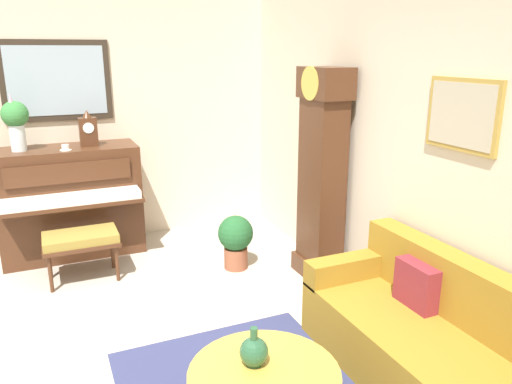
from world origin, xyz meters
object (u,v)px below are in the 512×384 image
Objects in this scene: grandfather_clock at (322,181)px; flower_vase at (15,120)px; mantel_clock at (88,130)px; piano_bench at (81,240)px; teacup at (66,148)px; couch at (434,343)px; potted_plant at (236,238)px; piano at (71,201)px; coffee_table at (264,376)px; green_jug at (254,351)px.

grandfather_clock reaches higher than flower_vase.
piano_bench is at bearing -17.16° from mantel_clock.
couch is at bearing 32.44° from teacup.
potted_plant is (-2.24, -0.52, 0.01)m from couch.
flower_vase is 1.04× the size of potted_plant.
potted_plant is at bearing 60.89° from flower_vase.
grandfather_clock reaches higher than piano.
coffee_table is at bearing -17.25° from potted_plant.
teacup is 0.48× the size of green_jug.
piano_bench is at bearing 2.53° from teacup.
teacup is (0.16, -0.00, 0.61)m from piano.
mantel_clock is 0.69m from flower_vase.
flower_vase is (-3.24, -1.24, 1.13)m from coffee_table.
coffee_table is at bearing 13.93° from piano.
flower_vase reaches higher than couch.
piano is at bearing -178.26° from piano_bench.
potted_plant is at bearing 54.25° from piano.
couch reaches higher than piano_bench.
mantel_clock is at bearing -152.03° from couch.
mantel_clock is (-3.31, -1.76, 1.04)m from couch.
coffee_table is 3.65m from flower_vase.
couch is 16.38× the size of teacup.
piano_bench is at bearing 32.26° from flower_vase.
flower_vase is at bearing -159.14° from coffee_table.
piano is 1.85m from potted_plant.
green_jug is (3.15, 1.21, -1.01)m from flower_vase.
teacup is (-3.15, -2.00, 0.90)m from couch.
potted_plant reaches higher than piano_bench.
green_jug is at bearing 17.26° from piano_bench.
potted_plant is at bearing 49.30° from mantel_clock.
piano_bench is at bearing -111.10° from grandfather_clock.
piano_bench is 1.38m from flower_vase.
grandfather_clock is 2.59m from teacup.
couch is 1.24m from green_jug.
piano is at bearing -148.85° from couch.
green_jug is (3.16, 0.78, -0.11)m from piano.
green_jug is at bearing 14.61° from teacup.
green_jug reaches higher than piano_bench.
green_jug is at bearing -40.98° from grandfather_clock.
piano_bench is 3.26m from couch.
flower_vase is (-0.00, -0.67, 0.14)m from mantel_clock.
mantel_clock is (-3.24, -0.56, 0.98)m from coffee_table.
flower_vase is at bearing -119.11° from potted_plant.
piano is 0.79m from mantel_clock.
piano_bench is at bearing -142.62° from couch.
teacup reaches higher than piano_bench.
couch is at bearing 36.32° from flower_vase.
green_jug reaches higher than potted_plant.
teacup reaches higher than piano.
piano is at bearing 90.18° from flower_vase.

